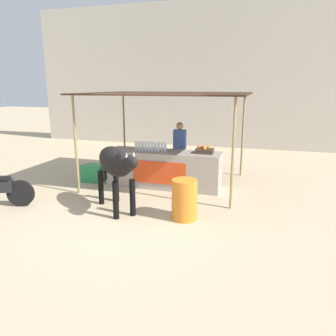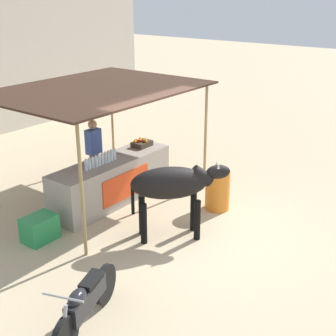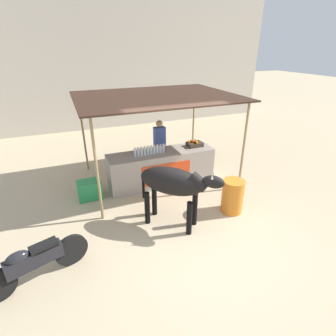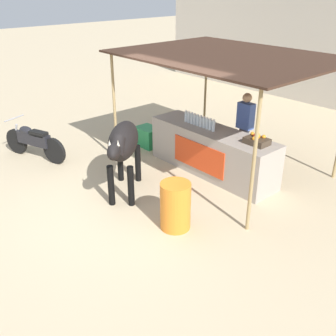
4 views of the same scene
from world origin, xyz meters
name	(u,v)px [view 2 (image 2 of 4)]	position (x,y,z in m)	size (l,w,h in m)	color
ground_plane	(197,230)	(0.00, 0.00, 0.00)	(60.00, 60.00, 0.00)	tan
stall_counter	(112,181)	(0.00, 2.20, 0.48)	(3.00, 0.82, 0.96)	#9E9389
stall_awning	(97,92)	(0.00, 2.50, 2.36)	(4.20, 3.20, 2.45)	#382319
water_bottle_row	(101,160)	(-0.35, 2.15, 1.07)	(0.88, 0.07, 0.25)	silver
fruit_crate	(142,143)	(1.07, 2.25, 1.03)	(0.44, 0.32, 0.18)	#3F3326
vendor_behind_counter	(94,155)	(0.23, 2.95, 0.85)	(0.34, 0.22, 1.65)	#383842
cooler_box	(40,228)	(-2.04, 2.10, 0.24)	(0.60, 0.44, 0.48)	#268C4C
water_barrel	(218,190)	(1.05, 0.20, 0.41)	(0.51, 0.51, 0.83)	orange
cow	(173,185)	(-0.45, 0.25, 1.03)	(1.55, 1.54, 1.44)	black
motorcycle_parked	(85,302)	(-3.21, -0.34, 0.43)	(1.72, 0.79, 0.90)	black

